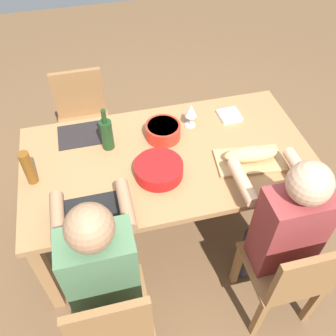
% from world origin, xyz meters
% --- Properties ---
extents(ground_plane, '(8.00, 8.00, 0.00)m').
position_xyz_m(ground_plane, '(0.00, 0.00, 0.00)').
color(ground_plane, brown).
extents(dining_table, '(1.77, 0.95, 0.74)m').
position_xyz_m(dining_table, '(0.00, 0.00, 0.66)').
color(dining_table, '#9E7044').
rests_on(dining_table, ground_plane).
extents(chair_near_left, '(0.40, 0.40, 0.85)m').
position_xyz_m(chair_near_left, '(-0.49, -0.80, 0.48)').
color(chair_near_left, olive).
rests_on(chair_near_left, ground_plane).
extents(diner_near_left, '(0.41, 0.53, 1.20)m').
position_xyz_m(diner_near_left, '(-0.49, -0.61, 0.70)').
color(diner_near_left, '#2D2D38').
rests_on(diner_near_left, ground_plane).
extents(chair_near_right, '(0.40, 0.40, 0.85)m').
position_xyz_m(chair_near_right, '(0.49, -0.80, 0.48)').
color(chair_near_right, olive).
rests_on(chair_near_right, ground_plane).
extents(diner_near_right, '(0.41, 0.53, 1.20)m').
position_xyz_m(diner_near_right, '(0.49, -0.61, 0.70)').
color(diner_near_right, '#2D2D38').
rests_on(diner_near_right, ground_plane).
extents(chair_far_left, '(0.40, 0.40, 0.85)m').
position_xyz_m(chair_far_left, '(-0.49, 0.80, 0.48)').
color(chair_far_left, olive).
rests_on(chair_far_left, ground_plane).
extents(serving_bowl_fruit, '(0.22, 0.22, 0.10)m').
position_xyz_m(serving_bowl_fruit, '(0.01, 0.17, 0.80)').
color(serving_bowl_fruit, red).
rests_on(serving_bowl_fruit, dining_table).
extents(serving_bowl_pasta, '(0.28, 0.28, 0.08)m').
position_xyz_m(serving_bowl_pasta, '(-0.09, -0.13, 0.79)').
color(serving_bowl_pasta, red).
rests_on(serving_bowl_pasta, dining_table).
extents(cutting_board, '(0.42, 0.26, 0.02)m').
position_xyz_m(cutting_board, '(0.46, -0.17, 0.75)').
color(cutting_board, tan).
rests_on(cutting_board, dining_table).
extents(bread_loaf, '(0.33, 0.15, 0.09)m').
position_xyz_m(bread_loaf, '(0.46, -0.17, 0.81)').
color(bread_loaf, tan).
rests_on(bread_loaf, cutting_board).
extents(wine_bottle, '(0.08, 0.08, 0.29)m').
position_xyz_m(wine_bottle, '(-0.34, 0.17, 0.85)').
color(wine_bottle, '#193819').
rests_on(wine_bottle, dining_table).
extents(beer_bottle, '(0.06, 0.06, 0.22)m').
position_xyz_m(beer_bottle, '(-0.80, -0.01, 0.85)').
color(beer_bottle, brown).
rests_on(beer_bottle, dining_table).
extents(wine_glass, '(0.08, 0.08, 0.17)m').
position_xyz_m(wine_glass, '(0.21, 0.24, 0.86)').
color(wine_glass, silver).
rests_on(wine_glass, dining_table).
extents(placemat_near_left, '(0.32, 0.23, 0.01)m').
position_xyz_m(placemat_near_left, '(-0.49, -0.31, 0.74)').
color(placemat_near_left, black).
rests_on(placemat_near_left, dining_table).
extents(placemat_far_left, '(0.32, 0.23, 0.01)m').
position_xyz_m(placemat_far_left, '(-0.49, 0.31, 0.74)').
color(placemat_far_left, black).
rests_on(placemat_far_left, dining_table).
extents(napkin_stack, '(0.15, 0.15, 0.02)m').
position_xyz_m(napkin_stack, '(0.49, 0.26, 0.75)').
color(napkin_stack, white).
rests_on(napkin_stack, dining_table).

